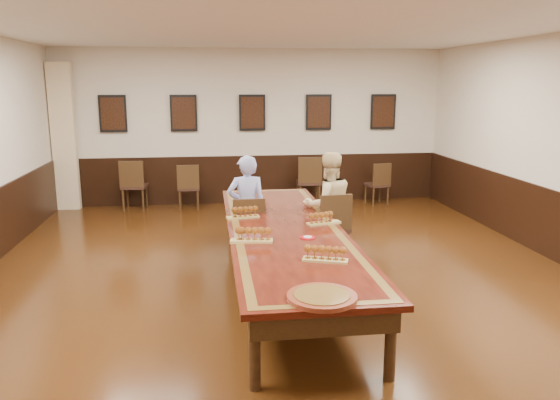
{
  "coord_description": "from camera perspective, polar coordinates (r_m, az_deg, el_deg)",
  "views": [
    {
      "loc": [
        -0.91,
        -6.44,
        2.51
      ],
      "look_at": [
        0.0,
        0.5,
        1.0
      ],
      "focal_mm": 35.0,
      "sensor_mm": 36.0,
      "label": 1
    }
  ],
  "objects": [
    {
      "name": "floor",
      "position": [
        6.97,
        0.54,
        -9.01
      ],
      "size": [
        8.0,
        10.0,
        0.02
      ],
      "primitive_type": "cube",
      "color": "black",
      "rests_on": "ground"
    },
    {
      "name": "ceiling",
      "position": [
        6.54,
        0.6,
        18.33
      ],
      "size": [
        8.0,
        10.0,
        0.02
      ],
      "primitive_type": "cube",
      "color": "white",
      "rests_on": "floor"
    },
    {
      "name": "wall_back",
      "position": [
        11.52,
        -2.93,
        7.63
      ],
      "size": [
        8.0,
        0.02,
        3.2
      ],
      "primitive_type": "cube",
      "color": "beige",
      "rests_on": "floor"
    },
    {
      "name": "wall_front",
      "position": [
        1.92,
        22.9,
        -17.13
      ],
      "size": [
        8.0,
        0.02,
        3.2
      ],
      "primitive_type": "cube",
      "color": "beige",
      "rests_on": "floor"
    },
    {
      "name": "chair_man",
      "position": [
        7.77,
        -3.39,
        -3.02
      ],
      "size": [
        0.46,
        0.5,
        0.95
      ],
      "primitive_type": null,
      "rotation": [
        0.0,
        0.0,
        3.17
      ],
      "color": "black",
      "rests_on": "floor"
    },
    {
      "name": "chair_woman",
      "position": [
        7.87,
        5.3,
        -2.7
      ],
      "size": [
        0.53,
        0.57,
        0.99
      ],
      "primitive_type": null,
      "rotation": [
        0.0,
        0.0,
        3.28
      ],
      "color": "black",
      "rests_on": "floor"
    },
    {
      "name": "spare_chair_a",
      "position": [
        11.33,
        -14.98,
        1.57
      ],
      "size": [
        0.51,
        0.55,
        1.01
      ],
      "primitive_type": null,
      "rotation": [
        0.0,
        0.0,
        3.06
      ],
      "color": "black",
      "rests_on": "floor"
    },
    {
      "name": "spare_chair_b",
      "position": [
        11.16,
        -9.54,
        1.42
      ],
      "size": [
        0.44,
        0.48,
        0.92
      ],
      "primitive_type": null,
      "rotation": [
        0.0,
        0.0,
        3.17
      ],
      "color": "black",
      "rests_on": "floor"
    },
    {
      "name": "spare_chair_c",
      "position": [
        11.35,
        3.01,
        2.05
      ],
      "size": [
        0.51,
        0.55,
        1.03
      ],
      "primitive_type": null,
      "rotation": [
        0.0,
        0.0,
        3.08
      ],
      "color": "black",
      "rests_on": "floor"
    },
    {
      "name": "spare_chair_d",
      "position": [
        11.62,
        10.11,
        1.73
      ],
      "size": [
        0.5,
        0.53,
        0.89
      ],
      "primitive_type": null,
      "rotation": [
        0.0,
        0.0,
        3.35
      ],
      "color": "black",
      "rests_on": "floor"
    },
    {
      "name": "person_man",
      "position": [
        7.8,
        -3.49,
        -0.82
      ],
      "size": [
        0.56,
        0.38,
        1.52
      ],
      "primitive_type": "imported",
      "rotation": [
        0.0,
        0.0,
        3.17
      ],
      "color": "#4D5DC2",
      "rests_on": "floor"
    },
    {
      "name": "person_woman",
      "position": [
        7.9,
        5.07,
        -0.56
      ],
      "size": [
        0.85,
        0.7,
        1.55
      ],
      "primitive_type": "imported",
      "rotation": [
        0.0,
        0.0,
        3.28
      ],
      "color": "beige",
      "rests_on": "floor"
    },
    {
      "name": "pink_phone",
      "position": [
        7.03,
        5.18,
        -2.33
      ],
      "size": [
        0.09,
        0.15,
        0.01
      ],
      "primitive_type": "cube",
      "rotation": [
        0.0,
        0.0,
        0.16
      ],
      "color": "#DE4A6F",
      "rests_on": "conference_table"
    },
    {
      "name": "curtain",
      "position": [
        11.66,
        -21.66,
        6.11
      ],
      "size": [
        0.45,
        0.18,
        2.9
      ],
      "primitive_type": "cube",
      "color": "beige",
      "rests_on": "floor"
    },
    {
      "name": "wainscoting",
      "position": [
        6.8,
        0.55,
        -5.0
      ],
      "size": [
        8.0,
        10.0,
        1.0
      ],
      "color": "black",
      "rests_on": "floor"
    },
    {
      "name": "conference_table",
      "position": [
        6.77,
        0.55,
        -4.1
      ],
      "size": [
        1.4,
        5.0,
        0.76
      ],
      "color": "black",
      "rests_on": "floor"
    },
    {
      "name": "posters",
      "position": [
        11.43,
        -2.92,
        9.1
      ],
      "size": [
        6.14,
        0.04,
        0.74
      ],
      "color": "black",
      "rests_on": "wall_back"
    },
    {
      "name": "flight_a",
      "position": [
        7.22,
        -3.84,
        -1.35
      ],
      "size": [
        0.45,
        0.2,
        0.16
      ],
      "color": "#A78A46",
      "rests_on": "conference_table"
    },
    {
      "name": "flight_b",
      "position": [
        6.92,
        4.51,
        -1.93
      ],
      "size": [
        0.46,
        0.24,
        0.16
      ],
      "color": "#A78A46",
      "rests_on": "conference_table"
    },
    {
      "name": "flight_c",
      "position": [
        6.14,
        -2.95,
        -3.69
      ],
      "size": [
        0.49,
        0.21,
        0.18
      ],
      "color": "#A78A46",
      "rests_on": "conference_table"
    },
    {
      "name": "flight_d",
      "position": [
        5.5,
        4.74,
        -5.67
      ],
      "size": [
        0.47,
        0.28,
        0.17
      ],
      "color": "#A78A46",
      "rests_on": "conference_table"
    },
    {
      "name": "red_plate_grp",
      "position": [
        6.3,
        2.91,
        -3.95
      ],
      "size": [
        0.18,
        0.18,
        0.02
      ],
      "color": "#AA0B12",
      "rests_on": "conference_table"
    },
    {
      "name": "carved_platter",
      "position": [
        4.6,
        4.4,
        -10.05
      ],
      "size": [
        0.68,
        0.68,
        0.05
      ],
      "color": "#5D2012",
      "rests_on": "conference_table"
    }
  ]
}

